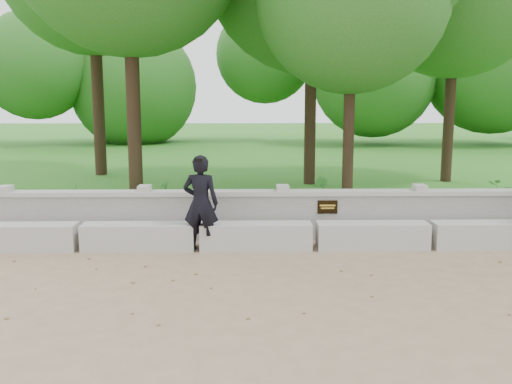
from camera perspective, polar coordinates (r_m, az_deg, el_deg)
The scene contains 9 objects.
ground at distance 8.09m, azimuth 7.44°, elevation -9.13°, with size 80.00×80.00×0.00m, color #977A5D.
lawn at distance 21.75m, azimuth 2.03°, elevation 2.95°, with size 40.00×22.00×0.25m, color #29741A.
concrete_bench at distance 9.84m, azimuth 5.84°, elevation -4.38°, with size 11.90×0.45×0.45m.
parapet_wall at distance 10.46m, azimuth 5.41°, elevation -2.20°, with size 12.50×0.35×0.90m.
man_main at distance 9.57m, azimuth -5.55°, elevation -1.13°, with size 0.65×0.58×1.63m.
shrub_a at distance 11.53m, azimuth -17.50°, elevation -0.87°, with size 0.36×0.24×0.69m, color #2D7026.
shrub_b at distance 12.82m, azimuth 6.61°, elevation 0.22°, with size 0.31×0.25×0.56m, color #2D7026.
shrub_c at distance 12.53m, azimuth 23.51°, elevation -0.50°, with size 0.59×0.51×0.65m, color #2D7026.
shrub_d at distance 12.35m, azimuth -9.08°, elevation -0.18°, with size 0.31×0.28×0.56m, color #2D7026.
Camera 1 is at (-1.18, -7.58, 2.56)m, focal length 40.00 mm.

